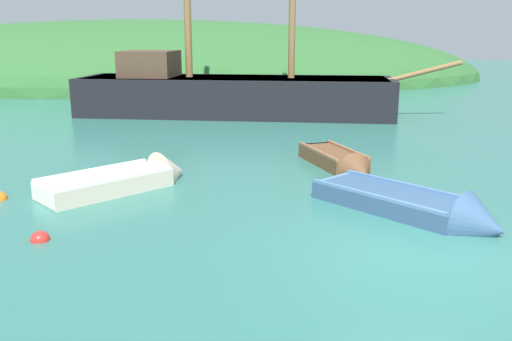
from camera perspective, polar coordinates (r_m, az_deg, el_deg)
ground_plane at (r=9.31m, az=16.51°, el=-8.43°), size 120.00×120.00×0.00m
shore_hill at (r=43.79m, az=-11.48°, el=9.51°), size 52.48×27.26×8.87m
sailing_ship at (r=23.67m, az=-2.59°, el=7.37°), size 16.08×5.88×13.40m
rowboat_center at (r=14.53m, az=8.79°, el=0.75°), size 1.67×3.18×0.92m
rowboat_outer_left at (r=12.94m, az=-13.32°, el=-1.14°), size 3.50×3.18×1.14m
rowboat_near_dock at (r=11.14m, az=16.83°, el=-4.00°), size 3.41×3.83×1.20m
buoy_red at (r=10.21m, az=-21.76°, el=-6.83°), size 0.34×0.34×0.34m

